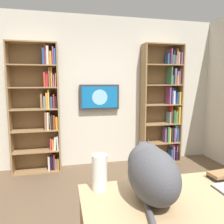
{
  "coord_description": "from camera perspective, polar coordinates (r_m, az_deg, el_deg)",
  "views": [
    {
      "loc": [
        0.69,
        1.78,
        1.52
      ],
      "look_at": [
        0.05,
        -1.03,
        1.13
      ],
      "focal_mm": 35.21,
      "sensor_mm": 36.0,
      "label": 1
    }
  ],
  "objects": [
    {
      "name": "wall_mounted_tv",
      "position": [
        3.99,
        -3.27,
        3.87
      ],
      "size": [
        0.72,
        0.07,
        0.45
      ],
      "color": "#333338"
    },
    {
      "name": "desk_book_stack",
      "position": [
        2.06,
        26.34,
        -14.58
      ],
      "size": [
        0.2,
        0.14,
        0.05
      ],
      "color": "black",
      "rests_on": "desk"
    },
    {
      "name": "cat",
      "position": [
        1.54,
        10.09,
        -14.9
      ],
      "size": [
        0.31,
        0.63,
        0.38
      ],
      "color": "#4C4C51",
      "rests_on": "desk"
    },
    {
      "name": "desk",
      "position": [
        1.75,
        18.42,
        -23.46
      ],
      "size": [
        1.42,
        0.66,
        0.74
      ],
      "color": "tan",
      "rests_on": "ground"
    },
    {
      "name": "bookshelf_left",
      "position": [
        4.32,
        13.67,
        1.89
      ],
      "size": [
        0.76,
        0.28,
        2.22
      ],
      "color": "#937047",
      "rests_on": "ground"
    },
    {
      "name": "wall_back",
      "position": [
        4.08,
        -3.07,
        5.21
      ],
      "size": [
        4.52,
        0.06,
        2.7
      ],
      "primitive_type": "cube",
      "color": "beige",
      "rests_on": "ground"
    },
    {
      "name": "bookshelf_right",
      "position": [
        3.89,
        -18.02,
        1.11
      ],
      "size": [
        0.79,
        0.28,
        2.17
      ],
      "color": "#937047",
      "rests_on": "ground"
    },
    {
      "name": "paper_towel_roll",
      "position": [
        1.66,
        -3.25,
        -15.42
      ],
      "size": [
        0.11,
        0.11,
        0.26
      ],
      "primitive_type": "cylinder",
      "color": "white",
      "rests_on": "desk"
    }
  ]
}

